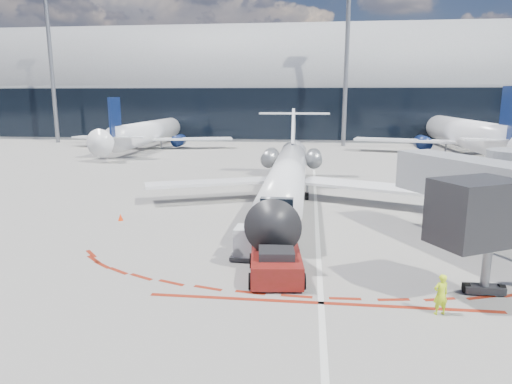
# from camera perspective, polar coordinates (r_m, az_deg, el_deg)

# --- Properties ---
(ground) EXTENTS (260.00, 260.00, 0.00)m
(ground) POSITION_cam_1_polar(r_m,az_deg,el_deg) (29.66, 7.61, -4.01)
(ground) COLOR slate
(ground) RESTS_ON ground
(apron_centerline) EXTENTS (0.25, 40.00, 0.01)m
(apron_centerline) POSITION_cam_1_polar(r_m,az_deg,el_deg) (31.59, 7.56, -3.01)
(apron_centerline) COLOR silver
(apron_centerline) RESTS_ON ground
(apron_stop_bar) EXTENTS (14.00, 0.25, 0.01)m
(apron_stop_bar) POSITION_cam_1_polar(r_m,az_deg,el_deg) (18.86, 8.13, -13.57)
(apron_stop_bar) COLOR maroon
(apron_stop_bar) RESTS_ON ground
(terminal_building) EXTENTS (150.00, 24.15, 24.00)m
(terminal_building) POSITION_cam_1_polar(r_m,az_deg,el_deg) (93.51, 7.18, 12.07)
(terminal_building) COLOR gray
(terminal_building) RESTS_ON ground
(jet_bridge) EXTENTS (10.03, 15.20, 4.90)m
(jet_bridge) POSITION_cam_1_polar(r_m,az_deg,el_deg) (28.03, 28.33, 0.04)
(jet_bridge) COLOR gray
(jet_bridge) RESTS_ON ground
(light_mast_west) EXTENTS (0.70, 0.70, 25.00)m
(light_mast_west) POSITION_cam_1_polar(r_m,az_deg,el_deg) (88.58, -24.17, 13.74)
(light_mast_west) COLOR slate
(light_mast_west) RESTS_ON ground
(light_mast_centre) EXTENTS (0.70, 0.70, 25.00)m
(light_mast_centre) POSITION_cam_1_polar(r_m,az_deg,el_deg) (76.87, 11.21, 14.97)
(light_mast_centre) COLOR slate
(light_mast_centre) RESTS_ON ground
(regional_jet) EXTENTS (22.49, 27.74, 6.95)m
(regional_jet) POSITION_cam_1_polar(r_m,az_deg,el_deg) (34.80, 4.02, 2.34)
(regional_jet) COLOR white
(regional_jet) RESTS_ON ground
(pushback_tug) EXTENTS (2.76, 5.77, 1.48)m
(pushback_tug) POSITION_cam_1_polar(r_m,az_deg,el_deg) (20.79, 2.52, -9.03)
(pushback_tug) COLOR #5B140D
(pushback_tug) RESTS_ON ground
(ramp_worker) EXTENTS (0.67, 0.53, 1.60)m
(ramp_worker) POSITION_cam_1_polar(r_m,az_deg,el_deg) (18.81, 22.09, -11.77)
(ramp_worker) COLOR #DAFF1A
(ramp_worker) RESTS_ON ground
(uld_container) EXTENTS (1.83, 1.58, 1.65)m
(uld_container) POSITION_cam_1_polar(r_m,az_deg,el_deg) (23.10, -0.86, -6.42)
(uld_container) COLOR black
(uld_container) RESTS_ON ground
(safety_cone_left) EXTENTS (0.34, 0.34, 0.47)m
(safety_cone_left) POSITION_cam_1_polar(r_m,az_deg,el_deg) (31.50, -16.58, -3.03)
(safety_cone_left) COLOR #FF3105
(safety_cone_left) RESTS_ON ground
(bg_airliner_0) EXTENTS (30.69, 32.49, 9.93)m
(bg_airliner_0) POSITION_cam_1_polar(r_m,az_deg,el_deg) (74.75, -13.15, 9.20)
(bg_airliner_0) COLOR white
(bg_airliner_0) RESTS_ON ground
(bg_airliner_1) EXTENTS (35.50, 37.58, 11.48)m
(bg_airliner_1) POSITION_cam_1_polar(r_m,az_deg,el_deg) (72.52, 24.48, 9.00)
(bg_airliner_1) COLOR white
(bg_airliner_1) RESTS_ON ground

